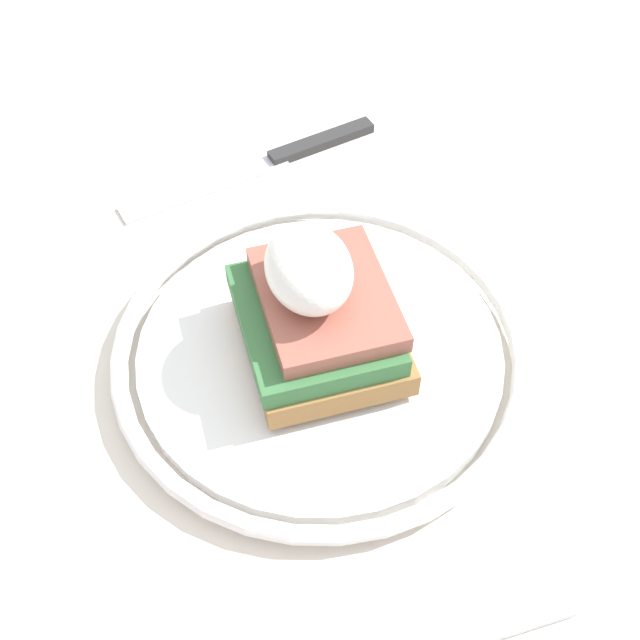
{
  "coord_description": "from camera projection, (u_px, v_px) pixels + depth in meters",
  "views": [
    {
      "loc": [
        -0.29,
        0.09,
        1.13
      ],
      "look_at": [
        -0.02,
        0.02,
        0.79
      ],
      "focal_mm": 45.0,
      "sensor_mm": 36.0,
      "label": 1
    }
  ],
  "objects": [
    {
      "name": "knife",
      "position": [
        272.0,
        160.0,
        0.57
      ],
      "size": [
        0.06,
        0.19,
        0.01
      ],
      "color": "#2D2D2D",
      "rests_on": "dining_table"
    },
    {
      "name": "plate",
      "position": [
        320.0,
        350.0,
        0.45
      ],
      "size": [
        0.24,
        0.24,
        0.02
      ],
      "color": "white",
      "rests_on": "dining_table"
    },
    {
      "name": "sandwich",
      "position": [
        317.0,
        309.0,
        0.43
      ],
      "size": [
        0.1,
        0.08,
        0.08
      ],
      "color": "#9E703D",
      "rests_on": "plate"
    },
    {
      "name": "dining_table",
      "position": [
        335.0,
        425.0,
        0.57
      ],
      "size": [
        1.03,
        0.81,
        0.75
      ],
      "color": "beige",
      "rests_on": "ground_plane"
    }
  ]
}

